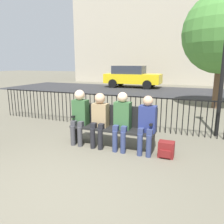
# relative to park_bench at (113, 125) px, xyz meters

# --- Properties ---
(ground_plane) EXTENTS (80.00, 80.00, 0.00)m
(ground_plane) POSITION_rel_park_bench_xyz_m (0.00, -1.96, -0.50)
(ground_plane) COLOR #605B4C
(park_bench) EXTENTS (1.89, 0.45, 0.92)m
(park_bench) POSITION_rel_park_bench_xyz_m (0.00, 0.00, 0.00)
(park_bench) COLOR black
(park_bench) RESTS_ON ground
(seated_person_0) EXTENTS (0.34, 0.39, 1.25)m
(seated_person_0) POSITION_rel_park_bench_xyz_m (-0.77, -0.13, 0.21)
(seated_person_0) COLOR #3D3D42
(seated_person_0) RESTS_ON ground
(seated_person_1) EXTENTS (0.34, 0.39, 1.20)m
(seated_person_1) POSITION_rel_park_bench_xyz_m (-0.27, -0.13, 0.18)
(seated_person_1) COLOR black
(seated_person_1) RESTS_ON ground
(seated_person_2) EXTENTS (0.34, 0.39, 1.25)m
(seated_person_2) POSITION_rel_park_bench_xyz_m (0.24, -0.13, 0.20)
(seated_person_2) COLOR navy
(seated_person_2) RESTS_ON ground
(seated_person_3) EXTENTS (0.34, 0.39, 1.20)m
(seated_person_3) POSITION_rel_park_bench_xyz_m (0.78, -0.13, 0.17)
(seated_person_3) COLOR navy
(seated_person_3) RESTS_ON ground
(backpack) EXTENTS (0.31, 0.25, 0.32)m
(backpack) POSITION_rel_park_bench_xyz_m (1.20, -0.18, -0.34)
(backpack) COLOR maroon
(backpack) RESTS_ON ground
(fence_railing) EXTENTS (9.01, 0.03, 0.95)m
(fence_railing) POSITION_rel_park_bench_xyz_m (-0.02, 1.37, 0.06)
(fence_railing) COLOR black
(fence_railing) RESTS_ON ground
(tree_0) EXTENTS (3.17, 3.17, 4.56)m
(tree_0) POSITION_rel_park_bench_xyz_m (2.43, 5.56, 2.46)
(tree_0) COLOR brown
(tree_0) RESTS_ON ground
(street_surface) EXTENTS (24.00, 6.00, 0.01)m
(street_surface) POSITION_rel_park_bench_xyz_m (0.00, 10.04, -0.49)
(street_surface) COLOR #2B2B2D
(street_surface) RESTS_ON ground
(parked_car_0) EXTENTS (4.20, 1.94, 1.62)m
(parked_car_0) POSITION_rel_park_bench_xyz_m (-3.10, 11.77, 0.34)
(parked_car_0) COLOR yellow
(parked_car_0) RESTS_ON ground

